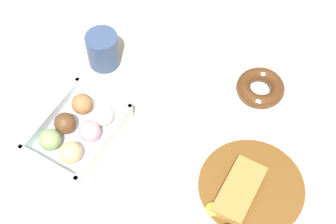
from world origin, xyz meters
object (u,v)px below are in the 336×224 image
object	(u,v)px
donut_box	(78,130)
coffee_mug	(103,50)
curry_plate	(237,199)
chocolate_ring_donut	(260,88)

from	to	relation	value
donut_box	coffee_mug	xyz separation A→B (m)	(0.19, 0.06, 0.02)
curry_plate	donut_box	distance (m)	0.34
curry_plate	donut_box	bearing A→B (deg)	95.41
donut_box	chocolate_ring_donut	world-z (taller)	donut_box
donut_box	chocolate_ring_donut	distance (m)	0.39
donut_box	coffee_mug	distance (m)	0.20
coffee_mug	curry_plate	bearing A→B (deg)	-110.94
curry_plate	chocolate_ring_donut	bearing A→B (deg)	15.23
curry_plate	chocolate_ring_donut	distance (m)	0.26
donut_box	chocolate_ring_donut	xyz separation A→B (m)	(0.28, -0.27, -0.01)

